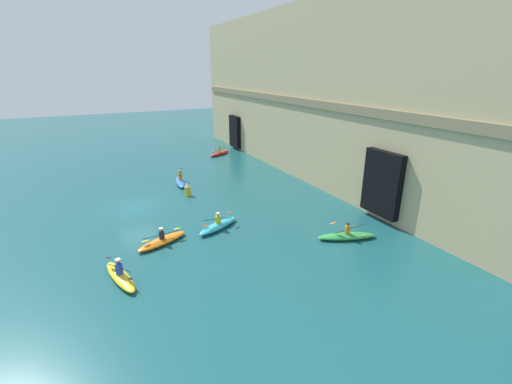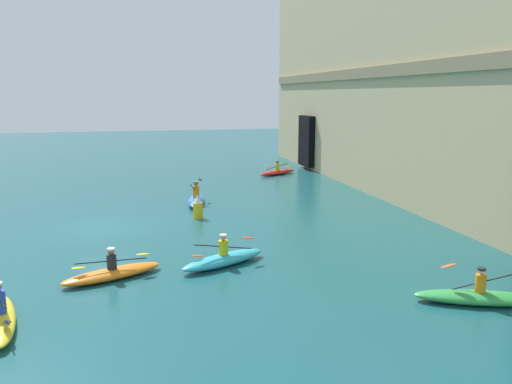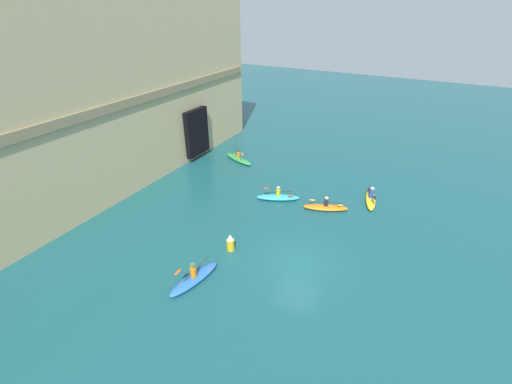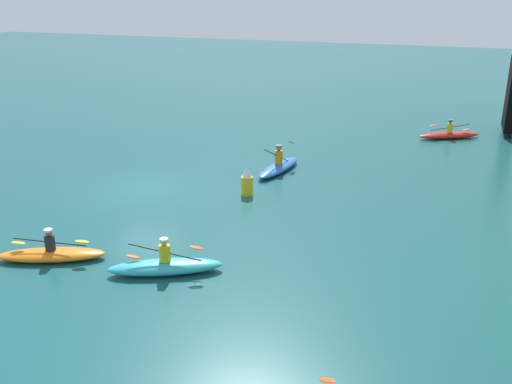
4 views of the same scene
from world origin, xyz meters
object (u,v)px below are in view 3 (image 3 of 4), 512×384
at_px(kayak_blue, 194,278).
at_px(kayak_cyan, 278,197).
at_px(kayak_orange, 326,207).
at_px(kayak_green, 239,159).
at_px(kayak_yellow, 371,199).
at_px(marker_buoy, 230,243).

bearing_deg(kayak_blue, kayak_cyan, -171.31).
xyz_separation_m(kayak_orange, kayak_green, (4.39, 10.01, 0.01)).
xyz_separation_m(kayak_yellow, marker_buoy, (-9.93, 6.21, 0.30)).
xyz_separation_m(kayak_yellow, kayak_green, (1.65, 12.62, -0.02)).
distance_m(kayak_blue, kayak_yellow, 14.66).
bearing_deg(kayak_blue, kayak_yellow, 163.87).
bearing_deg(marker_buoy, kayak_blue, 174.83).
relative_size(kayak_orange, kayak_cyan, 1.00).
height_order(kayak_blue, kayak_yellow, kayak_blue).
height_order(kayak_blue, kayak_green, kayak_blue).
height_order(kayak_orange, marker_buoy, marker_buoy).
relative_size(kayak_orange, marker_buoy, 2.88).
bearing_deg(marker_buoy, kayak_yellow, -32.00).
distance_m(kayak_orange, kayak_green, 10.93).
distance_m(kayak_yellow, kayak_green, 12.73).
height_order(kayak_green, marker_buoy, marker_buoy).
relative_size(kayak_blue, marker_buoy, 2.99).
relative_size(kayak_blue, kayak_cyan, 1.04).
bearing_deg(kayak_yellow, kayak_blue, 140.48).
height_order(kayak_cyan, marker_buoy, marker_buoy).
bearing_deg(kayak_orange, kayak_yellow, -156.39).
relative_size(kayak_orange, kayak_blue, 0.96).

